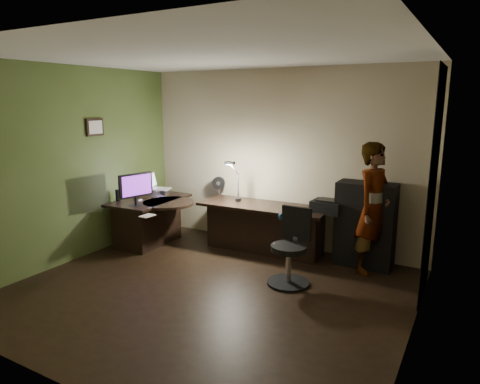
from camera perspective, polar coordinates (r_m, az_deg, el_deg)
The scene contains 27 objects.
floor at distance 5.24m, azimuth -4.33°, elevation -13.11°, with size 4.50×4.00×0.01m, color black.
ceiling at distance 4.77m, azimuth -4.87°, elevation 17.83°, with size 4.50×4.00×0.01m, color silver.
wall_back at distance 6.56m, azimuth 5.26°, elevation 4.38°, with size 4.50×0.01×2.70m, color tan.
wall_front at distance 3.40m, azimuth -23.86°, elevation -3.87°, with size 4.50×0.01×2.70m, color tan.
wall_left at distance 6.35m, azimuth -21.74°, elevation 3.32°, with size 0.01×4.00×2.70m, color tan.
wall_right at distance 4.05m, azimuth 22.97°, elevation -1.36°, with size 0.01×4.00×2.70m, color tan.
green_wall_overlay at distance 6.34m, azimuth -21.65°, elevation 3.31°, with size 0.00×4.00×2.70m, color #4C612B.
arched_doorway at distance 5.18m, azimuth 24.29°, elevation 0.73°, with size 0.01×0.90×2.60m, color black.
french_door at distance 3.60m, azimuth 21.21°, elevation -7.78°, with size 0.02×0.92×2.10m, color white.
framed_picture at distance 6.57m, azimuth -18.82°, elevation 8.18°, with size 0.04×0.30×0.25m, color black.
desk_left at distance 6.90m, azimuth -11.91°, elevation -3.84°, with size 0.77×1.25×0.72m, color black.
desk_right at distance 6.40m, azimuth 3.05°, elevation -4.86°, with size 1.92×0.67×0.72m, color black.
cabinet at distance 6.05m, azimuth 16.35°, elevation -4.20°, with size 0.77×0.39×1.16m, color black.
laptop_stand at distance 7.09m, azimuth -10.65°, elevation -0.04°, with size 0.24×0.20×0.10m, color silver.
laptop at distance 7.06m, azimuth -10.71°, elevation 1.34°, with size 0.36×0.33×0.24m, color silver.
monitor at distance 6.40m, azimuth -13.79°, elevation -0.31°, with size 0.11×0.54×0.36m, color black.
mouse at distance 6.75m, azimuth -13.17°, elevation -1.07°, with size 0.06×0.08×0.03m, color silver.
phone at distance 6.88m, azimuth -9.00°, elevation -0.74°, with size 0.06×0.13×0.01m, color black.
pen at distance 6.54m, azimuth -14.99°, elevation -1.67°, with size 0.01×0.15×0.01m, color black.
speaker at distance 6.78m, azimuth -15.96°, elevation -0.47°, with size 0.07×0.07×0.19m, color black.
notepad at distance 5.86m, azimuth -12.25°, elevation -3.11°, with size 0.14×0.20×0.01m, color silver.
desk_fan at distance 6.92m, azimuth -2.81°, elevation 0.75°, with size 0.21×0.11×0.32m, color black.
headphones at distance 5.58m, azimuth 6.27°, elevation -3.24°, with size 0.21×0.09×0.10m, color #205177.
printer at distance 6.03m, azimuth 11.60°, elevation -1.85°, with size 0.42×0.32×0.19m, color black.
desk_lamp at distance 6.46m, azimuth -0.25°, elevation 1.65°, with size 0.17×0.32×0.70m, color black.
office_chair at distance 5.28m, azimuth 6.55°, elevation -7.39°, with size 0.53×0.53×0.94m, color black.
person at distance 5.80m, azimuth 17.40°, elevation -2.11°, with size 0.61×0.41×1.72m, color #D8A88C.
Camera 1 is at (2.66, -3.93, 2.22)m, focal length 32.00 mm.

